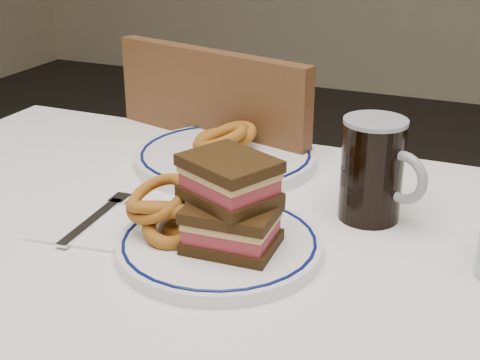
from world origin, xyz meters
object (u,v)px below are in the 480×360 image
at_px(chair_far, 249,235).
at_px(reuben_sandwich, 231,203).
at_px(beer_mug, 374,169).
at_px(far_plate, 226,157).
at_px(main_plate, 220,245).

xyz_separation_m(chair_far, reuben_sandwich, (0.18, -0.50, 0.33)).
relative_size(beer_mug, far_plate, 0.48).
bearing_deg(chair_far, far_plate, -77.74).
bearing_deg(beer_mug, chair_far, 134.05).
distance_m(chair_far, far_plate, 0.35).
xyz_separation_m(main_plate, beer_mug, (0.15, 0.17, 0.06)).
bearing_deg(chair_far, beer_mug, -45.95).
bearing_deg(reuben_sandwich, beer_mug, 52.26).
height_order(chair_far, beer_mug, chair_far).
distance_m(main_plate, beer_mug, 0.24).
distance_m(beer_mug, far_plate, 0.30).
height_order(main_plate, beer_mug, beer_mug).
height_order(main_plate, reuben_sandwich, reuben_sandwich).
bearing_deg(far_plate, beer_mug, -21.98).
relative_size(chair_far, far_plate, 3.03).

